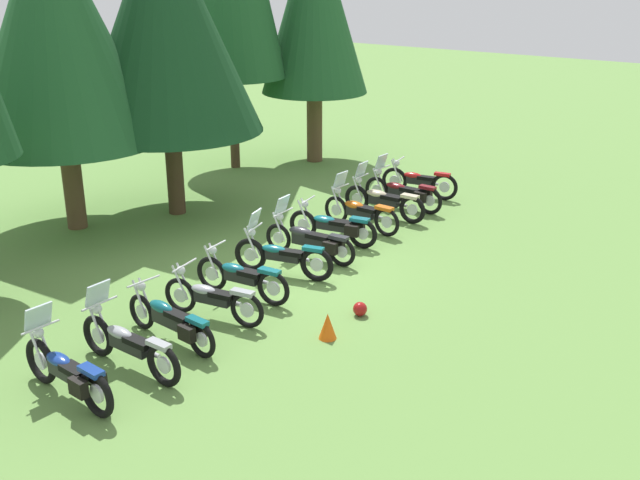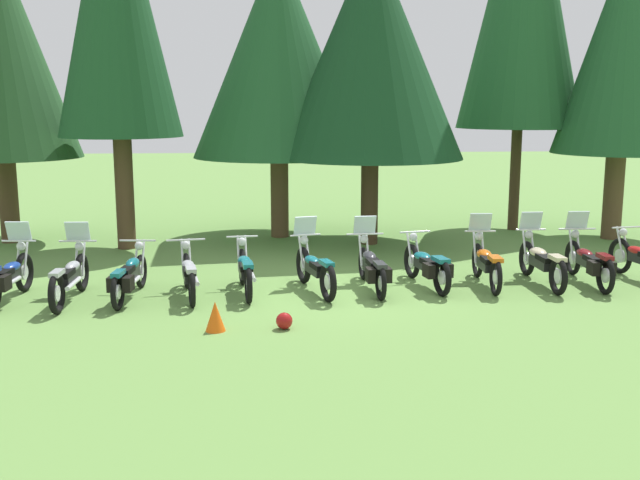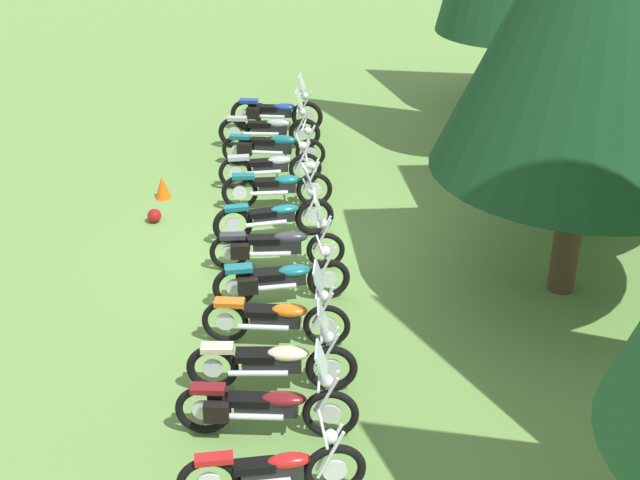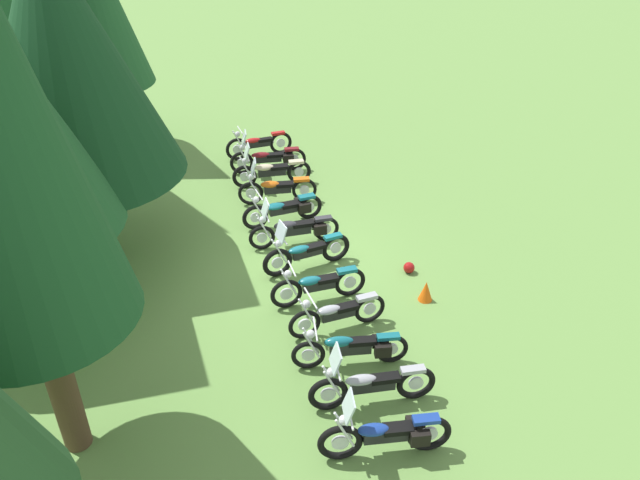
{
  "view_description": "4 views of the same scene",
  "coord_description": "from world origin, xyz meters",
  "px_view_note": "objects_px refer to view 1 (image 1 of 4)",
  "views": [
    {
      "loc": [
        -11.89,
        -9.22,
        6.26
      ],
      "look_at": [
        0.42,
        -0.41,
        0.6
      ],
      "focal_mm": 42.26,
      "sensor_mm": 36.0,
      "label": 1
    },
    {
      "loc": [
        -1.37,
        -13.97,
        3.58
      ],
      "look_at": [
        -0.38,
        -0.05,
        1.0
      ],
      "focal_mm": 42.03,
      "sensor_mm": 36.0,
      "label": 2
    },
    {
      "loc": [
        13.93,
        0.98,
        7.58
      ],
      "look_at": [
        1.01,
        0.76,
        0.76
      ],
      "focal_mm": 49.54,
      "sensor_mm": 36.0,
      "label": 3
    },
    {
      "loc": [
        -12.61,
        1.96,
        8.46
      ],
      "look_at": [
        -0.2,
        -0.47,
        0.58
      ],
      "focal_mm": 34.85,
      "sensor_mm": 36.0,
      "label": 4
    }
  ],
  "objects_px": {
    "motorcycle_9": "(383,200)",
    "pine_tree_2": "(54,27)",
    "motorcycle_11": "(419,181)",
    "motorcycle_6": "(310,240)",
    "pine_tree_5": "(314,3)",
    "dropped_helmet": "(360,309)",
    "motorcycle_7": "(334,226)",
    "motorcycle_3": "(212,298)",
    "traffic_cone": "(328,326)",
    "pine_tree_3": "(164,21)",
    "motorcycle_2": "(172,320)",
    "motorcycle_0": "(68,372)",
    "motorcycle_8": "(360,211)",
    "motorcycle_5": "(282,256)",
    "motorcycle_4": "(241,277)",
    "motorcycle_10": "(404,192)",
    "motorcycle_1": "(128,344)"
  },
  "relations": [
    {
      "from": "motorcycle_9",
      "to": "pine_tree_2",
      "type": "xyz_separation_m",
      "value": [
        -5.08,
        5.78,
        4.34
      ]
    },
    {
      "from": "motorcycle_11",
      "to": "motorcycle_6",
      "type": "bearing_deg",
      "value": 83.96
    },
    {
      "from": "pine_tree_5",
      "to": "dropped_helmet",
      "type": "xyz_separation_m",
      "value": [
        -8.87,
        -7.49,
        -4.85
      ]
    },
    {
      "from": "motorcycle_7",
      "to": "pine_tree_2",
      "type": "height_order",
      "value": "pine_tree_2"
    },
    {
      "from": "motorcycle_3",
      "to": "dropped_helmet",
      "type": "xyz_separation_m",
      "value": [
        1.71,
        -2.13,
        -0.3
      ]
    },
    {
      "from": "pine_tree_2",
      "to": "traffic_cone",
      "type": "xyz_separation_m",
      "value": [
        -1.18,
        -8.43,
        -4.57
      ]
    },
    {
      "from": "pine_tree_5",
      "to": "pine_tree_3",
      "type": "bearing_deg",
      "value": -177.6
    },
    {
      "from": "motorcycle_2",
      "to": "traffic_cone",
      "type": "bearing_deg",
      "value": -135.82
    },
    {
      "from": "motorcycle_0",
      "to": "motorcycle_9",
      "type": "relative_size",
      "value": 0.94
    },
    {
      "from": "motorcycle_3",
      "to": "motorcycle_6",
      "type": "bearing_deg",
      "value": -94.6
    },
    {
      "from": "motorcycle_0",
      "to": "motorcycle_7",
      "type": "relative_size",
      "value": 1.01
    },
    {
      "from": "motorcycle_6",
      "to": "motorcycle_7",
      "type": "bearing_deg",
      "value": -87.39
    },
    {
      "from": "motorcycle_8",
      "to": "motorcycle_5",
      "type": "bearing_deg",
      "value": 97.11
    },
    {
      "from": "motorcycle_6",
      "to": "motorcycle_3",
      "type": "bearing_deg",
      "value": 91.27
    },
    {
      "from": "motorcycle_6",
      "to": "pine_tree_2",
      "type": "xyz_separation_m",
      "value": [
        -1.67,
        5.97,
        4.35
      ]
    },
    {
      "from": "motorcycle_7",
      "to": "pine_tree_3",
      "type": "distance_m",
      "value": 6.44
    },
    {
      "from": "motorcycle_4",
      "to": "motorcycle_10",
      "type": "distance_m",
      "value": 6.8
    },
    {
      "from": "dropped_helmet",
      "to": "traffic_cone",
      "type": "bearing_deg",
      "value": -178.69
    },
    {
      "from": "motorcycle_8",
      "to": "traffic_cone",
      "type": "xyz_separation_m",
      "value": [
        -5.14,
        -2.63,
        -0.23
      ]
    },
    {
      "from": "motorcycle_0",
      "to": "motorcycle_6",
      "type": "relative_size",
      "value": 0.96
    },
    {
      "from": "motorcycle_3",
      "to": "motorcycle_5",
      "type": "relative_size",
      "value": 0.96
    },
    {
      "from": "dropped_helmet",
      "to": "motorcycle_11",
      "type": "bearing_deg",
      "value": 20.65
    },
    {
      "from": "motorcycle_4",
      "to": "motorcycle_9",
      "type": "distance_m",
      "value": 5.85
    },
    {
      "from": "motorcycle_4",
      "to": "traffic_cone",
      "type": "xyz_separation_m",
      "value": [
        -0.41,
        -2.35,
        -0.21
      ]
    },
    {
      "from": "motorcycle_5",
      "to": "motorcycle_7",
      "type": "xyz_separation_m",
      "value": [
        2.22,
        0.19,
        -0.02
      ]
    },
    {
      "from": "motorcycle_7",
      "to": "traffic_cone",
      "type": "height_order",
      "value": "motorcycle_7"
    },
    {
      "from": "motorcycle_0",
      "to": "traffic_cone",
      "type": "height_order",
      "value": "motorcycle_0"
    },
    {
      "from": "pine_tree_2",
      "to": "motorcycle_7",
      "type": "bearing_deg",
      "value": -64.64
    },
    {
      "from": "dropped_helmet",
      "to": "motorcycle_6",
      "type": "bearing_deg",
      "value": 54.23
    },
    {
      "from": "motorcycle_7",
      "to": "dropped_helmet",
      "type": "height_order",
      "value": "motorcycle_7"
    },
    {
      "from": "motorcycle_2",
      "to": "motorcycle_0",
      "type": "bearing_deg",
      "value": 96.12
    },
    {
      "from": "motorcycle_1",
      "to": "pine_tree_5",
      "type": "distance_m",
      "value": 14.57
    },
    {
      "from": "motorcycle_0",
      "to": "pine_tree_2",
      "type": "bearing_deg",
      "value": -34.17
    },
    {
      "from": "motorcycle_0",
      "to": "motorcycle_9",
      "type": "distance_m",
      "value": 10.14
    },
    {
      "from": "motorcycle_4",
      "to": "motorcycle_7",
      "type": "relative_size",
      "value": 0.98
    },
    {
      "from": "pine_tree_3",
      "to": "motorcycle_9",
      "type": "bearing_deg",
      "value": -58.47
    },
    {
      "from": "motorcycle_3",
      "to": "motorcycle_11",
      "type": "relative_size",
      "value": 0.96
    },
    {
      "from": "pine_tree_3",
      "to": "traffic_cone",
      "type": "bearing_deg",
      "value": -115.42
    },
    {
      "from": "motorcycle_0",
      "to": "motorcycle_7",
      "type": "bearing_deg",
      "value": -81.92
    },
    {
      "from": "motorcycle_3",
      "to": "traffic_cone",
      "type": "height_order",
      "value": "motorcycle_3"
    },
    {
      "from": "motorcycle_0",
      "to": "motorcycle_1",
      "type": "xyz_separation_m",
      "value": [
        1.12,
        -0.04,
        -0.01
      ]
    },
    {
      "from": "motorcycle_8",
      "to": "motorcycle_11",
      "type": "bearing_deg",
      "value": -84.47
    },
    {
      "from": "motorcycle_6",
      "to": "motorcycle_9",
      "type": "xyz_separation_m",
      "value": [
        3.41,
        0.19,
        0.01
      ]
    },
    {
      "from": "pine_tree_2",
      "to": "motorcycle_0",
      "type": "bearing_deg",
      "value": -128.28
    },
    {
      "from": "motorcycle_1",
      "to": "motorcycle_2",
      "type": "relative_size",
      "value": 1.03
    },
    {
      "from": "motorcycle_10",
      "to": "pine_tree_2",
      "type": "height_order",
      "value": "pine_tree_2"
    },
    {
      "from": "motorcycle_0",
      "to": "motorcycle_4",
      "type": "xyz_separation_m",
      "value": [
        4.27,
        0.31,
        -0.02
      ]
    },
    {
      "from": "motorcycle_10",
      "to": "pine_tree_5",
      "type": "relative_size",
      "value": 0.3
    },
    {
      "from": "motorcycle_9",
      "to": "motorcycle_11",
      "type": "height_order",
      "value": "motorcycle_9"
    },
    {
      "from": "motorcycle_2",
      "to": "pine_tree_2",
      "type": "distance_m",
      "value": 8.23
    }
  ]
}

